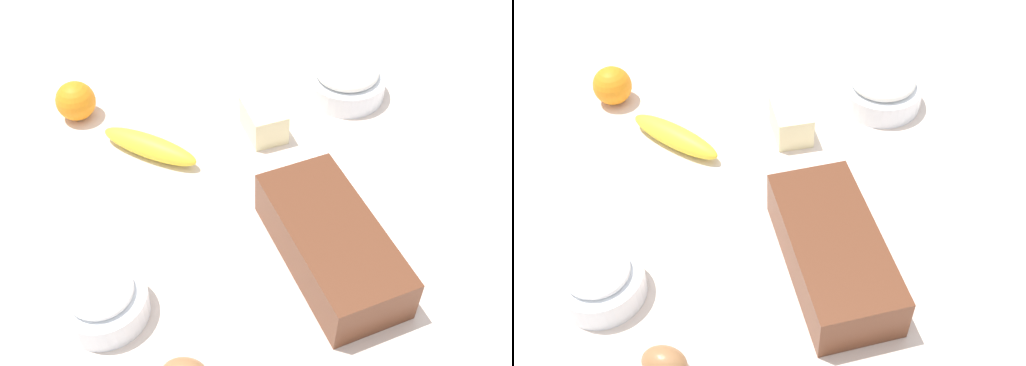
{
  "view_description": "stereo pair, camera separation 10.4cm",
  "coord_description": "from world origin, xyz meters",
  "views": [
    {
      "loc": [
        0.7,
        -0.18,
        0.79
      ],
      "look_at": [
        0.0,
        0.0,
        0.04
      ],
      "focal_mm": 44.88,
      "sensor_mm": 36.0,
      "label": 1
    },
    {
      "loc": [
        0.72,
        -0.07,
        0.79
      ],
      "look_at": [
        0.0,
        0.0,
        0.04
      ],
      "focal_mm": 44.88,
      "sensor_mm": 36.0,
      "label": 2
    }
  ],
  "objects": [
    {
      "name": "banana",
      "position": [
        -0.15,
        -0.16,
        0.02
      ],
      "size": [
        0.16,
        0.17,
        0.04
      ],
      "primitive_type": "ellipsoid",
      "rotation": [
        0.0,
        0.0,
        4.01
      ],
      "color": "yellow",
      "rests_on": "ground_plane"
    },
    {
      "name": "flour_bowl",
      "position": [
        -0.23,
        0.24,
        0.04
      ],
      "size": [
        0.15,
        0.15,
        0.08
      ],
      "color": "white",
      "rests_on": "ground_plane"
    },
    {
      "name": "ground_plane",
      "position": [
        0.0,
        0.0,
        -0.01
      ],
      "size": [
        2.4,
        2.4,
        0.02
      ],
      "primitive_type": "cube",
      "color": "beige"
    },
    {
      "name": "loaf_pan",
      "position": [
        0.15,
        0.08,
        0.04
      ],
      "size": [
        0.3,
        0.17,
        0.08
      ],
      "rotation": [
        0.0,
        0.0,
        0.15
      ],
      "color": "brown",
      "rests_on": "ground_plane"
    },
    {
      "name": "egg_near_butter",
      "position": [
        0.29,
        -0.17,
        0.02
      ],
      "size": [
        0.06,
        0.07,
        0.05
      ],
      "primitive_type": "ellipsoid",
      "rotation": [
        0.0,
        1.57,
        1.21
      ],
      "color": "#A26D42",
      "rests_on": "ground_plane"
    },
    {
      "name": "butter_block",
      "position": [
        -0.16,
        0.05,
        0.03
      ],
      "size": [
        0.1,
        0.07,
        0.06
      ],
      "primitive_type": "cube",
      "rotation": [
        0.0,
        0.0,
        0.11
      ],
      "color": "#F4EDB2",
      "rests_on": "ground_plane"
    },
    {
      "name": "orange_fruit",
      "position": [
        -0.29,
        -0.27,
        0.04
      ],
      "size": [
        0.07,
        0.07,
        0.07
      ],
      "primitive_type": "sphere",
      "color": "orange",
      "rests_on": "ground_plane"
    },
    {
      "name": "sugar_bowl",
      "position": [
        0.16,
        -0.26,
        0.03
      ],
      "size": [
        0.13,
        0.13,
        0.07
      ],
      "color": "white",
      "rests_on": "ground_plane"
    }
  ]
}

